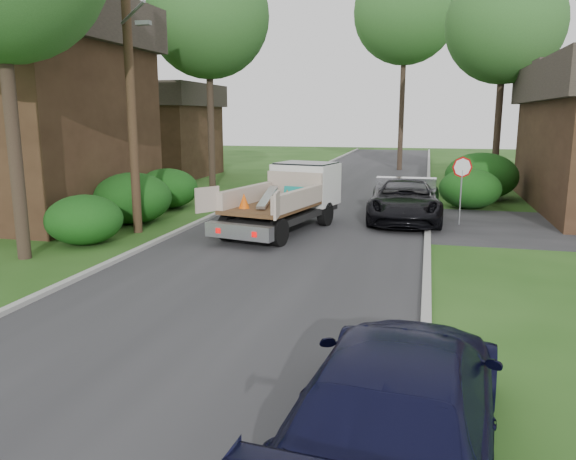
# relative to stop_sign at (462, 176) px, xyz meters

# --- Properties ---
(ground) EXTENTS (120.00, 120.00, 0.00)m
(ground) POSITION_rel_stop_sign_xyz_m (-5.20, -9.00, -1.78)
(ground) COLOR #224A15
(ground) RESTS_ON ground
(road) EXTENTS (8.00, 90.00, 0.02)m
(road) POSITION_rel_stop_sign_xyz_m (-5.20, 1.00, -1.77)
(road) COLOR #28282B
(road) RESTS_ON ground
(curb_left) EXTENTS (0.20, 90.00, 0.12)m
(curb_left) POSITION_rel_stop_sign_xyz_m (-9.30, 1.00, -1.72)
(curb_left) COLOR #9E9E99
(curb_left) RESTS_ON ground
(curb_right) EXTENTS (0.20, 90.00, 0.12)m
(curb_right) POSITION_rel_stop_sign_xyz_m (-1.10, 1.00, -1.72)
(curb_right) COLOR #9E9E99
(curb_right) RESTS_ON ground
(stop_sign) EXTENTS (0.71, 0.32, 2.48)m
(stop_sign) POSITION_rel_stop_sign_xyz_m (0.00, 0.00, 0.00)
(stop_sign) COLOR slate
(stop_sign) RESTS_ON ground
(utility_pole) EXTENTS (2.42, 1.25, 10.00)m
(utility_pole) POSITION_rel_stop_sign_xyz_m (-10.68, -4.02, 3.40)
(utility_pole) COLOR #382619
(utility_pole) RESTS_ON ground
(house_left_near) EXTENTS (9.72, 8.64, 8.40)m
(house_left_near) POSITION_rel_stop_sign_xyz_m (-17.20, -2.00, 2.50)
(house_left_near) COLOR #342115
(house_left_near) RESTS_ON ground
(house_left_far) EXTENTS (7.56, 7.56, 6.00)m
(house_left_far) POSITION_rel_stop_sign_xyz_m (-18.70, 13.00, 1.27)
(house_left_far) COLOR #342115
(house_left_far) RESTS_ON ground
(hedge_left_a) EXTENTS (2.34, 2.34, 1.53)m
(hedge_left_a) POSITION_rel_stop_sign_xyz_m (-11.40, -6.00, -1.01)
(hedge_left_a) COLOR #0E3C0F
(hedge_left_a) RESTS_ON ground
(hedge_left_b) EXTENTS (2.86, 2.86, 1.87)m
(hedge_left_b) POSITION_rel_stop_sign_xyz_m (-11.70, -2.50, -0.84)
(hedge_left_b) COLOR #0E3C0F
(hedge_left_b) RESTS_ON ground
(hedge_left_c) EXTENTS (2.60, 2.60, 1.70)m
(hedge_left_c) POSITION_rel_stop_sign_xyz_m (-12.00, 1.00, -0.93)
(hedge_left_c) COLOR #0E3C0F
(hedge_left_c) RESTS_ON ground
(hedge_right_a) EXTENTS (2.60, 2.60, 1.70)m
(hedge_right_a) POSITION_rel_stop_sign_xyz_m (0.60, 4.00, -0.93)
(hedge_right_a) COLOR #0E3C0F
(hedge_right_a) RESTS_ON ground
(hedge_right_b) EXTENTS (3.38, 3.38, 2.21)m
(hedge_right_b) POSITION_rel_stop_sign_xyz_m (1.30, 7.00, -0.67)
(hedge_right_b) COLOR #0E3C0F
(hedge_right_b) RESTS_ON ground
(tree_left_far) EXTENTS (6.40, 6.40, 12.20)m
(tree_left_far) POSITION_rel_stop_sign_xyz_m (-12.70, 8.00, 7.20)
(tree_left_far) COLOR #2D2119
(tree_left_far) RESTS_ON ground
(tree_right_far) EXTENTS (6.00, 6.00, 11.50)m
(tree_right_far) POSITION_rel_stop_sign_xyz_m (2.30, 11.00, 6.70)
(tree_right_far) COLOR #2D2119
(tree_right_far) RESTS_ON ground
(tree_left_back) EXTENTS (6.00, 6.00, 12.00)m
(tree_left_back) POSITION_rel_stop_sign_xyz_m (-19.20, 4.00, 7.20)
(tree_left_back) COLOR #2D2119
(tree_left_back) RESTS_ON ground
(tree_center_far) EXTENTS (7.20, 7.20, 14.60)m
(tree_center_far) POSITION_rel_stop_sign_xyz_m (-3.20, 21.00, 9.20)
(tree_center_far) COLOR #2D2119
(tree_center_far) RESTS_ON ground
(flatbed_truck) EXTENTS (3.65, 6.26, 2.23)m
(flatbed_truck) POSITION_rel_stop_sign_xyz_m (-5.77, -1.91, -0.57)
(flatbed_truck) COLOR black
(flatbed_truck) RESTS_ON ground
(black_pickup) EXTENTS (2.77, 5.72, 1.57)m
(black_pickup) POSITION_rel_stop_sign_xyz_m (-1.97, 0.35, -0.99)
(black_pickup) COLOR black
(black_pickup) RESTS_ON ground
(navy_suv) EXTENTS (2.65, 5.55, 1.56)m
(navy_suv) POSITION_rel_stop_sign_xyz_m (-1.40, -15.00, -1.00)
(navy_suv) COLOR black
(navy_suv) RESTS_ON ground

